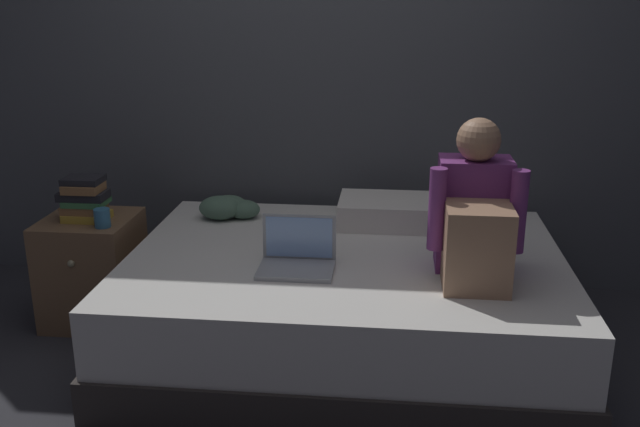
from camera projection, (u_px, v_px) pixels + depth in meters
name	position (u px, v px, depth m)	size (l,w,h in m)	color
ground_plane	(294.00, 379.00, 3.09)	(8.00, 8.00, 0.00)	#2D2D33
wall_back	(323.00, 44.00, 3.81)	(5.60, 0.10, 2.70)	#4C4F54
bed	(345.00, 302.00, 3.28)	(2.00, 1.50, 0.48)	#332D2B
nightstand	(93.00, 269.00, 3.57)	(0.44, 0.46, 0.55)	brown
person_sitting	(475.00, 218.00, 2.89)	(0.39, 0.44, 0.66)	#75337A
laptop	(297.00, 256.00, 3.01)	(0.32, 0.23, 0.22)	#9EA0A5
pillow	(394.00, 212.00, 3.59)	(0.56, 0.36, 0.13)	silver
book_stack	(85.00, 199.00, 3.44)	(0.23, 0.16, 0.22)	gold
mug	(102.00, 218.00, 3.35)	(0.08, 0.08, 0.09)	teal
clothes_pile	(228.00, 207.00, 3.69)	(0.32, 0.23, 0.12)	#4C6B56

